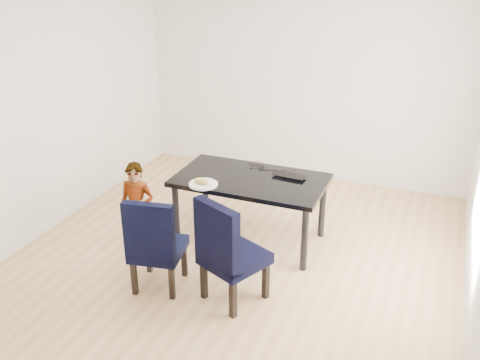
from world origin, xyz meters
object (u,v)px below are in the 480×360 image
at_px(child, 137,210).
at_px(chair_left, 158,241).
at_px(dining_table, 250,209).
at_px(chair_right, 235,249).
at_px(plate, 203,184).
at_px(laptop, 291,174).

bearing_deg(child, chair_left, -50.00).
xyz_separation_m(dining_table, chair_right, (0.25, -1.06, 0.15)).
xyz_separation_m(chair_right, plate, (-0.65, 0.71, 0.24)).
bearing_deg(laptop, child, 39.75).
distance_m(chair_right, child, 1.28).
bearing_deg(dining_table, plate, -138.20).
relative_size(chair_left, chair_right, 0.93).
bearing_deg(laptop, plate, 41.57).
distance_m(child, laptop, 1.68).
bearing_deg(plate, chair_right, -47.82).
height_order(dining_table, plate, plate).
distance_m(plate, laptop, 0.96).
relative_size(child, plate, 3.41).
relative_size(chair_right, laptop, 2.90).
xyz_separation_m(chair_left, chair_right, (0.75, 0.08, 0.03)).
xyz_separation_m(dining_table, plate, (-0.39, -0.35, 0.38)).
relative_size(dining_table, child, 1.54).
xyz_separation_m(chair_right, child, (-1.23, 0.34, -0.00)).
height_order(child, plate, child).
bearing_deg(dining_table, laptop, 30.79).
xyz_separation_m(plate, laptop, (0.77, 0.58, 0.01)).
distance_m(dining_table, plate, 0.65).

